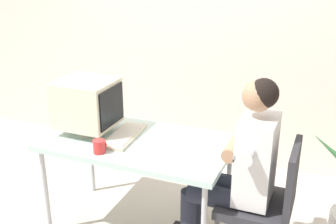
# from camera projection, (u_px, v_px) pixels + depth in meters

# --- Properties ---
(wall_back) EXTENTS (8.00, 0.10, 3.00)m
(wall_back) POSITION_uv_depth(u_px,v_px,m) (233.00, 8.00, 3.79)
(wall_back) COLOR beige
(wall_back) RESTS_ON ground_plane
(desk) EXTENTS (1.33, 0.74, 0.73)m
(desk) POSITION_uv_depth(u_px,v_px,m) (138.00, 147.00, 2.99)
(desk) COLOR #B7B7BC
(desk) RESTS_ON ground_plane
(crt_monitor) EXTENTS (0.41, 0.37, 0.40)m
(crt_monitor) POSITION_uv_depth(u_px,v_px,m) (88.00, 103.00, 3.03)
(crt_monitor) COLOR beige
(crt_monitor) RESTS_ON desk
(keyboard) EXTENTS (0.20, 0.47, 0.03)m
(keyboard) POSITION_uv_depth(u_px,v_px,m) (125.00, 135.00, 3.01)
(keyboard) COLOR beige
(keyboard) RESTS_ON desk
(office_chair) EXTENTS (0.46, 0.46, 0.89)m
(office_chair) POSITION_uv_depth(u_px,v_px,m) (267.00, 198.00, 2.68)
(office_chair) COLOR #4C4C51
(office_chair) RESTS_ON ground_plane
(person_seated) EXTENTS (0.70, 0.54, 1.30)m
(person_seated) POSITION_uv_depth(u_px,v_px,m) (238.00, 166.00, 2.68)
(person_seated) COLOR silver
(person_seated) RESTS_ON ground_plane
(desk_mug) EXTENTS (0.08, 0.09, 0.09)m
(desk_mug) POSITION_uv_depth(u_px,v_px,m) (99.00, 146.00, 2.77)
(desk_mug) COLOR red
(desk_mug) RESTS_ON desk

